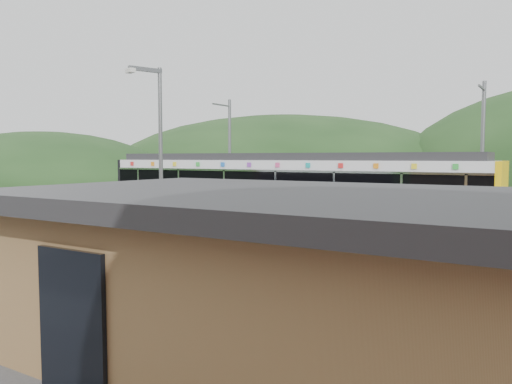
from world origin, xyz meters
The scene contains 9 objects.
ground centered at (0.00, 0.00, 0.00)m, with size 120.00×120.00×0.00m, color #4C4C4F.
hills centered at (6.19, 5.29, 0.00)m, with size 146.00×149.00×26.00m.
platform centered at (0.00, 3.30, 0.15)m, with size 26.00×3.20×0.30m, color #9E9E99.
yellow_line centered at (0.00, 2.00, 0.30)m, with size 26.00×0.10×0.01m, color yellow.
train centered at (-2.01, 6.00, 2.06)m, with size 20.44×3.01×3.74m.
catenary_mast_west centered at (-7.00, 8.56, 3.65)m, with size 0.18×1.80×7.00m.
catenary_mast_east centered at (7.00, 8.56, 3.65)m, with size 0.18×1.80×7.00m.
station_shelter centered at (6.00, -9.01, 1.55)m, with size 9.20×6.20×3.00m.
lamp_post centered at (-0.25, -5.03, 3.71)m, with size 0.47×1.14×6.22m.
Camera 1 is at (10.11, -16.29, 3.55)m, focal length 35.00 mm.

